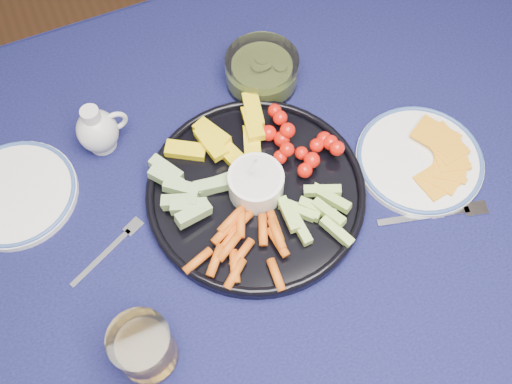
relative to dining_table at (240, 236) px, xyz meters
name	(u,v)px	position (x,y,z in m)	size (l,w,h in m)	color
dining_table	(240,236)	(0.00, 0.00, 0.00)	(1.67, 1.07, 0.75)	#4D3319
crudite_platter	(255,190)	(0.04, 0.02, 0.11)	(0.37, 0.37, 0.12)	black
creamer_pitcher	(98,130)	(-0.17, 0.23, 0.13)	(0.09, 0.07, 0.10)	silver
pickle_bowl	(262,72)	(0.15, 0.24, 0.12)	(0.14, 0.14, 0.06)	white
cheese_plate	(420,159)	(0.33, -0.03, 0.10)	(0.22, 0.22, 0.03)	white
juice_tumbler	(145,348)	(-0.21, -0.16, 0.13)	(0.09, 0.09, 0.10)	white
fork_left	(113,247)	(-0.21, 0.03, 0.09)	(0.14, 0.08, 0.00)	silver
fork_right	(442,214)	(0.31, -0.14, 0.09)	(0.19, 0.06, 0.00)	silver
side_plate_extra	(16,194)	(-0.33, 0.19, 0.10)	(0.21, 0.21, 0.02)	white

